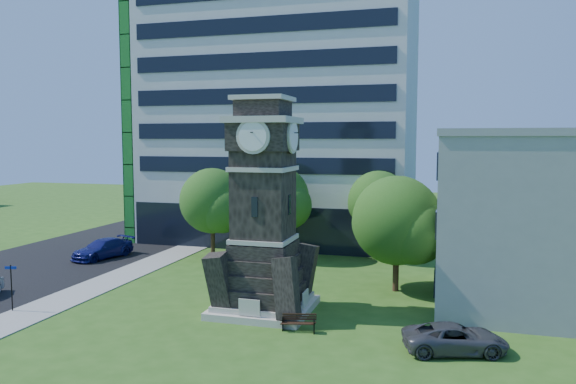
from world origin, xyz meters
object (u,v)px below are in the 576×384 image
(clock_tower, at_px, (264,220))
(car_street_north, at_px, (103,249))
(street_sign, at_px, (11,282))
(car_east_lot, at_px, (455,338))
(park_bench, at_px, (299,322))

(clock_tower, xyz_separation_m, car_street_north, (-17.51, 9.90, -4.49))
(street_sign, bearing_deg, car_east_lot, -14.95)
(clock_tower, bearing_deg, street_sign, -163.12)
(clock_tower, bearing_deg, car_street_north, 150.50)
(clock_tower, height_order, street_sign, clock_tower)
(clock_tower, height_order, park_bench, clock_tower)
(car_east_lot, distance_m, park_bench, 7.75)
(street_sign, bearing_deg, car_street_north, 88.25)
(car_street_north, bearing_deg, park_bench, -16.45)
(park_bench, relative_size, street_sign, 0.65)
(car_street_north, relative_size, street_sign, 2.00)
(car_street_north, relative_size, car_east_lot, 1.14)
(clock_tower, xyz_separation_m, street_sign, (-13.80, -4.19, -3.58))
(clock_tower, distance_m, car_street_north, 20.61)
(park_bench, height_order, street_sign, street_sign)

